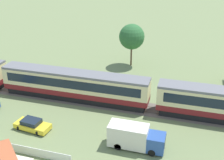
{
  "coord_description": "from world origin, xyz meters",
  "views": [
    {
      "loc": [
        -10.25,
        -33.95,
        19.78
      ],
      "look_at": [
        -20.9,
        2.57,
        2.09
      ],
      "focal_mm": 45.0,
      "sensor_mm": 36.0,
      "label": 1
    }
  ],
  "objects_px": {
    "passenger_train": "(155,95)",
    "delivery_truck_blue": "(135,137)",
    "yard_tree_0": "(132,37)",
    "parked_car_yellow": "(32,125)"
  },
  "relations": [
    {
      "from": "passenger_train",
      "to": "yard_tree_0",
      "type": "bearing_deg",
      "value": 113.8
    },
    {
      "from": "passenger_train",
      "to": "parked_car_yellow",
      "type": "xyz_separation_m",
      "value": [
        -13.53,
        -8.52,
        -1.76
      ]
    },
    {
      "from": "passenger_train",
      "to": "delivery_truck_blue",
      "type": "height_order",
      "value": "passenger_train"
    },
    {
      "from": "parked_car_yellow",
      "to": "passenger_train",
      "type": "bearing_deg",
      "value": 38.23
    },
    {
      "from": "parked_car_yellow",
      "to": "delivery_truck_blue",
      "type": "distance_m",
      "value": 12.58
    },
    {
      "from": "delivery_truck_blue",
      "to": "passenger_train",
      "type": "bearing_deg",
      "value": 83.38
    },
    {
      "from": "parked_car_yellow",
      "to": "yard_tree_0",
      "type": "xyz_separation_m",
      "value": [
        6.85,
        23.67,
        4.9
      ]
    },
    {
      "from": "passenger_train",
      "to": "parked_car_yellow",
      "type": "height_order",
      "value": "passenger_train"
    },
    {
      "from": "delivery_truck_blue",
      "to": "yard_tree_0",
      "type": "height_order",
      "value": "yard_tree_0"
    },
    {
      "from": "yard_tree_0",
      "to": "delivery_truck_blue",
      "type": "bearing_deg",
      "value": -76.38
    }
  ]
}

